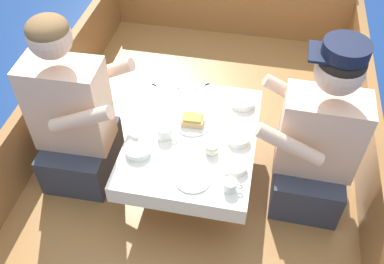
# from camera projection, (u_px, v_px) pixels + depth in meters

# --- Properties ---
(ground_plane) EXTENTS (60.00, 60.00, 0.00)m
(ground_plane) POSITION_uv_depth(u_px,v_px,m) (195.00, 195.00, 2.83)
(ground_plane) COLOR navy
(boat_deck) EXTENTS (2.01, 3.05, 0.31)m
(boat_deck) POSITION_uv_depth(u_px,v_px,m) (195.00, 180.00, 2.72)
(boat_deck) COLOR #9E6B38
(boat_deck) RESTS_ON ground_plane
(gunwale_port) EXTENTS (0.06, 3.05, 0.39)m
(gunwale_port) POSITION_uv_depth(u_px,v_px,m) (39.00, 120.00, 2.60)
(gunwale_port) COLOR #936033
(gunwale_port) RESTS_ON boat_deck
(gunwale_starboard) EXTENTS (0.06, 3.05, 0.39)m
(gunwale_starboard) POSITION_uv_depth(u_px,v_px,m) (370.00, 168.00, 2.33)
(gunwale_starboard) COLOR #936033
(gunwale_starboard) RESTS_ON boat_deck
(bow_coaming) EXTENTS (1.89, 0.06, 0.45)m
(bow_coaming) POSITION_uv_depth(u_px,v_px,m) (230.00, 7.00, 3.46)
(bow_coaming) COLOR #936033
(bow_coaming) RESTS_ON boat_deck
(cockpit_table) EXTENTS (0.67, 0.86, 0.38)m
(cockpit_table) POSITION_uv_depth(u_px,v_px,m) (192.00, 139.00, 2.29)
(cockpit_table) COLOR #B2B2B7
(cockpit_table) RESTS_ON boat_deck
(person_port) EXTENTS (0.53, 0.45, 1.03)m
(person_port) POSITION_uv_depth(u_px,v_px,m) (73.00, 119.00, 2.28)
(person_port) COLOR #333847
(person_port) RESTS_ON boat_deck
(person_starboard) EXTENTS (0.53, 0.45, 1.02)m
(person_starboard) POSITION_uv_depth(u_px,v_px,m) (316.00, 143.00, 2.16)
(person_starboard) COLOR #333847
(person_starboard) RESTS_ON boat_deck
(plate_sandwich) EXTENTS (0.20, 0.20, 0.01)m
(plate_sandwich) POSITION_uv_depth(u_px,v_px,m) (193.00, 123.00, 2.31)
(plate_sandwich) COLOR silver
(plate_sandwich) RESTS_ON cockpit_table
(plate_bread) EXTENTS (0.18, 0.18, 0.01)m
(plate_bread) POSITION_uv_depth(u_px,v_px,m) (193.00, 179.00, 2.05)
(plate_bread) COLOR silver
(plate_bread) RESTS_ON cockpit_table
(sandwich) EXTENTS (0.12, 0.09, 0.05)m
(sandwich) POSITION_uv_depth(u_px,v_px,m) (193.00, 120.00, 2.29)
(sandwich) COLOR tan
(sandwich) RESTS_ON plate_sandwich
(bowl_port_near) EXTENTS (0.13, 0.13, 0.04)m
(bowl_port_near) POSITION_uv_depth(u_px,v_px,m) (138.00, 149.00, 2.16)
(bowl_port_near) COLOR silver
(bowl_port_near) RESTS_ON cockpit_table
(bowl_starboard_near) EXTENTS (0.12, 0.12, 0.04)m
(bowl_starboard_near) POSITION_uv_depth(u_px,v_px,m) (235.00, 166.00, 2.08)
(bowl_starboard_near) COLOR silver
(bowl_starboard_near) RESTS_ON cockpit_table
(bowl_center_far) EXTENTS (0.12, 0.12, 0.04)m
(bowl_center_far) POSITION_uv_depth(u_px,v_px,m) (238.00, 138.00, 2.21)
(bowl_center_far) COLOR silver
(bowl_center_far) RESTS_ON cockpit_table
(bowl_port_far) EXTENTS (0.14, 0.14, 0.04)m
(bowl_port_far) POSITION_uv_depth(u_px,v_px,m) (242.00, 102.00, 2.41)
(bowl_port_far) COLOR silver
(bowl_port_far) RESTS_ON cockpit_table
(coffee_cup_port) EXTENTS (0.10, 0.08, 0.07)m
(coffee_cup_port) POSITION_uv_depth(u_px,v_px,m) (164.00, 132.00, 2.22)
(coffee_cup_port) COLOR silver
(coffee_cup_port) RESTS_ON cockpit_table
(coffee_cup_starboard) EXTENTS (0.09, 0.07, 0.06)m
(coffee_cup_starboard) POSITION_uv_depth(u_px,v_px,m) (230.00, 185.00, 1.99)
(coffee_cup_starboard) COLOR silver
(coffee_cup_starboard) RESTS_ON cockpit_table
(tin_can) EXTENTS (0.07, 0.07, 0.05)m
(tin_can) POSITION_uv_depth(u_px,v_px,m) (212.00, 149.00, 2.15)
(tin_can) COLOR silver
(tin_can) RESTS_ON cockpit_table
(utensil_knife_starboard) EXTENTS (0.07, 0.16, 0.00)m
(utensil_knife_starboard) POSITION_uv_depth(u_px,v_px,m) (148.00, 114.00, 2.37)
(utensil_knife_starboard) COLOR silver
(utensil_knife_starboard) RESTS_ON cockpit_table
(utensil_spoon_starboard) EXTENTS (0.11, 0.15, 0.01)m
(utensil_spoon_starboard) POSITION_uv_depth(u_px,v_px,m) (182.00, 92.00, 2.50)
(utensil_spoon_starboard) COLOR silver
(utensil_spoon_starboard) RESTS_ON cockpit_table
(utensil_fork_port) EXTENTS (0.14, 0.13, 0.00)m
(utensil_fork_port) POSITION_uv_depth(u_px,v_px,m) (200.00, 87.00, 2.53)
(utensil_fork_port) COLOR silver
(utensil_fork_port) RESTS_ON cockpit_table
(utensil_knife_port) EXTENTS (0.16, 0.08, 0.00)m
(utensil_knife_port) POSITION_uv_depth(u_px,v_px,m) (222.00, 109.00, 2.39)
(utensil_knife_port) COLOR silver
(utensil_knife_port) RESTS_ON cockpit_table
(utensil_fork_starboard) EXTENTS (0.16, 0.08, 0.00)m
(utensil_fork_starboard) POSITION_uv_depth(u_px,v_px,m) (161.00, 88.00, 2.52)
(utensil_fork_starboard) COLOR silver
(utensil_fork_starboard) RESTS_ON cockpit_table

